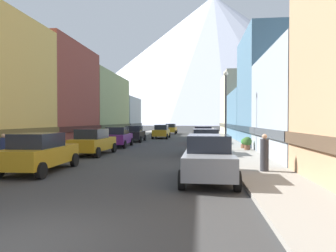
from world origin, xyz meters
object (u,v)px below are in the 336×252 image
object	(u,v)px
potted_plant_1	(244,143)
pedestrian_2	(4,150)
car_right_2	(203,135)
car_driving_0	(171,129)
car_left_0	(40,152)
car_left_3	(134,133)
potted_plant_0	(247,142)
car_left_2	(118,137)
streetlamp_right	(226,98)
car_right_1	(205,142)
car_right_0	(209,158)
pedestrian_1	(264,154)
car_driving_1	(161,131)
car_left_1	(93,142)

from	to	relation	value
potted_plant_1	pedestrian_2	xyz separation A→B (m)	(-13.25, -10.37, 0.32)
car_right_2	potted_plant_1	xyz separation A→B (m)	(3.20, -5.66, -0.36)
car_driving_0	car_left_0	bearing A→B (deg)	-93.21
car_left_3	potted_plant_0	xyz separation A→B (m)	(10.80, -9.86, -0.20)
car_left_2	streetlamp_right	bearing A→B (deg)	-21.76
car_left_2	car_right_1	size ratio (longest dim) A/B	1.00
car_right_0	pedestrian_1	world-z (taller)	car_right_0
car_driving_1	potted_plant_1	bearing A→B (deg)	-60.15
car_right_1	potted_plant_0	world-z (taller)	car_right_1
pedestrian_2	streetlamp_right	xyz separation A→B (m)	(11.60, 8.45, 3.13)
potted_plant_0	potted_plant_1	bearing A→B (deg)	90.00
car_left_3	car_right_0	xyz separation A→B (m)	(7.60, -20.98, 0.00)
car_driving_0	pedestrian_2	size ratio (longest dim) A/B	2.84
car_driving_1	potted_plant_0	size ratio (longest dim) A/B	4.51
car_driving_0	pedestrian_1	bearing A→B (deg)	-78.57
car_left_2	car_left_3	bearing A→B (deg)	90.00
car_left_0	potted_plant_0	xyz separation A→B (m)	(10.80, 9.97, -0.20)
car_left_0	car_left_3	xyz separation A→B (m)	(0.00, 19.83, 0.00)
car_right_0	streetlamp_right	distance (m)	11.16
car_left_0	potted_plant_0	bearing A→B (deg)	42.73
car_left_0	car_left_2	xyz separation A→B (m)	(0.00, 13.11, 0.00)
pedestrian_1	car_driving_1	bearing A→B (deg)	106.85
potted_plant_0	streetlamp_right	size ratio (longest dim) A/B	0.17
car_left_3	car_right_2	size ratio (longest dim) A/B	1.01
car_right_0	car_driving_0	world-z (taller)	same
car_driving_1	car_right_1	bearing A→B (deg)	-73.97
car_right_2	pedestrian_1	distance (m)	16.78
car_left_0	car_driving_1	xyz separation A→B (m)	(2.20, 26.36, 0.00)
car_left_1	car_left_2	bearing A→B (deg)	89.96
car_left_3	car_right_1	xyz separation A→B (m)	(7.60, -12.28, 0.00)
car_left_1	car_right_0	bearing A→B (deg)	-46.51
car_left_3	potted_plant_0	distance (m)	14.62
car_left_2	car_driving_0	xyz separation A→B (m)	(2.20, 26.14, 0.00)
car_left_0	car_left_1	bearing A→B (deg)	90.02
car_left_0	car_right_2	bearing A→B (deg)	65.96
car_right_0	potted_plant_0	distance (m)	11.58
car_left_1	pedestrian_2	size ratio (longest dim) A/B	2.87
car_left_3	car_right_2	bearing A→B (deg)	-20.23
car_driving_0	streetlamp_right	xyz separation A→B (m)	(6.95, -29.80, 3.09)
car_left_0	car_right_0	world-z (taller)	same
car_left_3	potted_plant_1	size ratio (longest dim) A/B	5.61
car_right_1	pedestrian_2	size ratio (longest dim) A/B	2.89
car_right_2	car_driving_1	world-z (taller)	same
car_left_2	streetlamp_right	world-z (taller)	streetlamp_right
car_driving_1	pedestrian_1	world-z (taller)	car_driving_1
potted_plant_0	pedestrian_1	bearing A→B (deg)	-94.50
car_left_2	pedestrian_2	distance (m)	12.35
car_right_2	car_driving_1	bearing A→B (deg)	120.07
pedestrian_2	car_left_2	bearing A→B (deg)	78.54
car_left_0	car_driving_0	distance (m)	39.32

